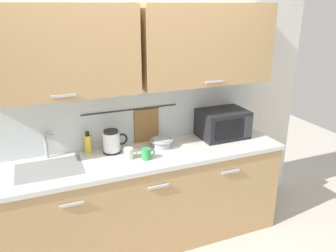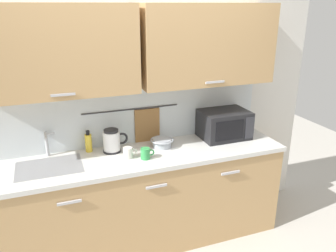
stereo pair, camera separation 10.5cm
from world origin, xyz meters
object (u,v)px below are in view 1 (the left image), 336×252
(microwave, at_px, (223,124))
(mug_by_kettle, at_px, (147,154))
(electric_kettle, at_px, (112,142))
(mixing_bowl, at_px, (162,142))
(mug_near_sink, at_px, (129,153))
(dish_soap_bottle, at_px, (88,143))

(microwave, bearing_deg, mug_by_kettle, -166.44)
(mug_by_kettle, bearing_deg, electric_kettle, 133.25)
(mixing_bowl, xyz_separation_m, mug_by_kettle, (-0.21, -0.19, 0.00))
(mixing_bowl, distance_m, mug_by_kettle, 0.29)
(microwave, distance_m, mug_near_sink, 1.01)
(electric_kettle, distance_m, mug_by_kettle, 0.35)
(dish_soap_bottle, xyz_separation_m, mug_by_kettle, (0.43, -0.32, -0.04))
(microwave, bearing_deg, mixing_bowl, -178.41)
(mixing_bowl, bearing_deg, mug_near_sink, -160.53)
(mug_by_kettle, bearing_deg, mixing_bowl, 41.58)
(microwave, xyz_separation_m, mug_by_kettle, (-0.86, -0.21, -0.09))
(mug_near_sink, xyz_separation_m, mug_by_kettle, (0.14, -0.07, 0.00))
(electric_kettle, height_order, dish_soap_bottle, electric_kettle)
(mug_near_sink, height_order, mixing_bowl, mug_near_sink)
(mixing_bowl, bearing_deg, microwave, 1.59)
(mixing_bowl, relative_size, mug_by_kettle, 1.78)
(microwave, relative_size, mug_by_kettle, 3.83)
(electric_kettle, relative_size, mug_near_sink, 1.89)
(microwave, bearing_deg, mug_near_sink, -171.93)
(microwave, height_order, electric_kettle, microwave)
(dish_soap_bottle, bearing_deg, mixing_bowl, -11.55)
(mug_near_sink, distance_m, mug_by_kettle, 0.15)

